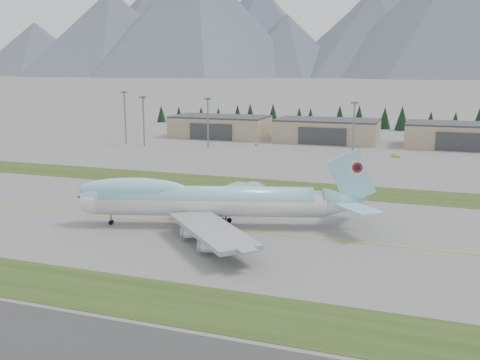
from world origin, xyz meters
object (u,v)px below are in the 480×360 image
at_px(service_vehicle_b, 396,157).
at_px(hangar_right, 462,135).
at_px(hangar_left, 220,126).
at_px(hangar_center, 327,130).
at_px(boeing_747_freighter, 208,200).
at_px(service_vehicle_a, 257,145).

bearing_deg(service_vehicle_b, hangar_right, -26.87).
height_order(hangar_left, hangar_center, same).
xyz_separation_m(boeing_747_freighter, service_vehicle_a, (-27.78, 125.61, -5.82)).
bearing_deg(hangar_right, boeing_747_freighter, -112.03).
bearing_deg(service_vehicle_a, hangar_left, 116.50).
xyz_separation_m(hangar_center, service_vehicle_a, (-28.09, -23.45, -5.39)).
xyz_separation_m(hangar_left, service_vehicle_b, (89.04, -37.42, -5.39)).
height_order(boeing_747_freighter, hangar_center, boeing_747_freighter).
relative_size(boeing_747_freighter, hangar_left, 1.39).
bearing_deg(boeing_747_freighter, hangar_center, 73.56).
bearing_deg(service_vehicle_a, hangar_center, 17.42).
height_order(hangar_left, hangar_right, same).
bearing_deg(hangar_left, hangar_center, 0.00).
height_order(hangar_right, service_vehicle_b, hangar_right).
relative_size(hangar_left, service_vehicle_a, 15.99).
xyz_separation_m(hangar_center, hangar_right, (60.00, 0.00, 0.00)).
bearing_deg(service_vehicle_b, hangar_left, 75.09).
relative_size(boeing_747_freighter, service_vehicle_b, 18.69).
bearing_deg(hangar_right, hangar_center, 180.00).
bearing_deg(hangar_right, hangar_left, 180.00).
bearing_deg(service_vehicle_a, boeing_747_freighter, -99.95).
distance_m(boeing_747_freighter, service_vehicle_a, 128.78).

